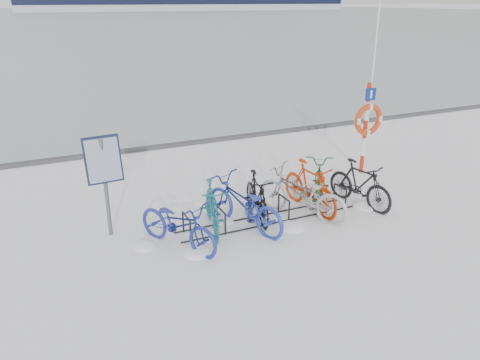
{
  "coord_description": "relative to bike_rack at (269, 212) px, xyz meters",
  "views": [
    {
      "loc": [
        -4.27,
        -7.8,
        4.32
      ],
      "look_at": [
        -0.38,
        0.6,
        0.75
      ],
      "focal_mm": 35.0,
      "sensor_mm": 36.0,
      "label": 1
    }
  ],
  "objects": [
    {
      "name": "ground",
      "position": [
        0.0,
        0.0,
        -0.18
      ],
      "size": [
        900.0,
        900.0,
        0.0
      ],
      "primitive_type": "plane",
      "color": "white",
      "rests_on": "ground"
    },
    {
      "name": "ice_sheet",
      "position": [
        0.0,
        155.0,
        -0.17
      ],
      "size": [
        400.0,
        298.0,
        0.02
      ],
      "primitive_type": "cube",
      "color": "#A1AEB5",
      "rests_on": "ground"
    },
    {
      "name": "quay_edge",
      "position": [
        0.0,
        5.9,
        -0.13
      ],
      "size": [
        400.0,
        0.25,
        0.1
      ],
      "primitive_type": "cube",
      "color": "#3F3F42",
      "rests_on": "ground"
    },
    {
      "name": "bike_rack",
      "position": [
        0.0,
        0.0,
        0.0
      ],
      "size": [
        4.0,
        0.48,
        0.46
      ],
      "color": "black",
      "rests_on": "ground"
    },
    {
      "name": "info_board",
      "position": [
        -3.13,
        0.7,
        1.26
      ],
      "size": [
        0.69,
        0.3,
        2.0
      ],
      "rotation": [
        0.0,
        0.0,
        0.08
      ],
      "color": "#595B5E",
      "rests_on": "ground"
    },
    {
      "name": "lifebuoy_station",
      "position": [
        3.62,
        1.46,
        1.27
      ],
      "size": [
        0.83,
        0.23,
        4.33
      ],
      "color": "red",
      "rests_on": "ground"
    },
    {
      "name": "bike_0",
      "position": [
        -2.06,
        -0.28,
        0.32
      ],
      "size": [
        1.47,
        1.98,
        0.99
      ],
      "primitive_type": "imported",
      "rotation": [
        0.0,
        0.0,
        0.49
      ],
      "color": "navy",
      "rests_on": "ground"
    },
    {
      "name": "bike_1",
      "position": [
        -1.22,
        0.12,
        0.32
      ],
      "size": [
        0.85,
        1.74,
        1.0
      ],
      "primitive_type": "imported",
      "rotation": [
        0.0,
        0.0,
        -0.23
      ],
      "color": "#146674",
      "rests_on": "ground"
    },
    {
      "name": "bike_2",
      "position": [
        -0.62,
        -0.08,
        0.36
      ],
      "size": [
        1.4,
        2.18,
        1.08
      ],
      "primitive_type": "imported",
      "rotation": [
        0.0,
        0.0,
        3.5
      ],
      "color": "#2338A8",
      "rests_on": "ground"
    },
    {
      "name": "bike_3",
      "position": [
        -0.16,
        0.23,
        0.32
      ],
      "size": [
        0.78,
        1.72,
        1.0
      ],
      "primitive_type": "imported",
      "rotation": [
        0.0,
        0.0,
        -0.19
      ],
      "color": "black",
      "rests_on": "ground"
    },
    {
      "name": "bike_4",
      "position": [
        0.7,
        -0.13,
        0.37
      ],
      "size": [
        1.69,
        2.19,
        1.1
      ],
      "primitive_type": "imported",
      "rotation": [
        0.0,
        0.0,
        3.67
      ],
      "color": "#A6A7AE",
      "rests_on": "ground"
    },
    {
      "name": "bike_5",
      "position": [
        1.07,
        0.13,
        0.37
      ],
      "size": [
        0.67,
        1.87,
        1.1
      ],
      "primitive_type": "imported",
      "rotation": [
        0.0,
        0.0,
        0.09
      ],
      "color": "#BC2F05",
      "rests_on": "ground"
    },
    {
      "name": "bike_6",
      "position": [
        1.46,
        0.36,
        0.3
      ],
      "size": [
        1.55,
        1.89,
        0.97
      ],
      "primitive_type": "imported",
      "rotation": [
        0.0,
        0.0,
        2.56
      ],
      "color": "#2B6434",
      "rests_on": "ground"
    },
    {
      "name": "bike_7",
      "position": [
        2.21,
        -0.15,
        0.34
      ],
      "size": [
        0.84,
        1.81,
        1.05
      ],
      "primitive_type": "imported",
      "rotation": [
        0.0,
        0.0,
        0.21
      ],
      "color": "black",
      "rests_on": "ground"
    },
    {
      "name": "snow_drifts",
      "position": [
        0.21,
        -0.11,
        -0.18
      ],
      "size": [
        6.25,
        1.94,
        0.2
      ],
      "color": "white",
      "rests_on": "ground"
    }
  ]
}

